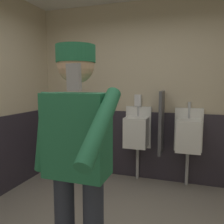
% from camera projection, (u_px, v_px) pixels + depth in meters
% --- Properties ---
extents(wall_back, '(4.16, 0.12, 2.74)m').
position_uv_depth(wall_back, '(148.00, 92.00, 3.62)').
color(wall_back, beige).
rests_on(wall_back, ground_plane).
extents(wainscot_band_back, '(3.56, 0.03, 1.07)m').
position_uv_depth(wainscot_band_back, '(147.00, 145.00, 3.65)').
color(wainscot_band_back, '#2D2833').
rests_on(wainscot_band_back, ground_plane).
extents(urinal_left, '(0.40, 0.34, 1.24)m').
position_uv_depth(urinal_left, '(137.00, 132.00, 3.52)').
color(urinal_left, white).
rests_on(urinal_left, ground_plane).
extents(urinal_middle, '(0.40, 0.34, 1.24)m').
position_uv_depth(urinal_middle, '(188.00, 135.00, 3.29)').
color(urinal_middle, white).
rests_on(urinal_middle, ground_plane).
extents(privacy_divider_panel, '(0.04, 0.40, 0.90)m').
position_uv_depth(privacy_divider_panel, '(161.00, 122.00, 3.32)').
color(privacy_divider_panel, '#4C4C51').
extents(person, '(0.63, 0.60, 1.74)m').
position_uv_depth(person, '(77.00, 154.00, 1.53)').
color(person, '#2D3342').
rests_on(person, ground_plane).
extents(cell_phone, '(0.06, 0.03, 0.11)m').
position_uv_depth(cell_phone, '(74.00, 77.00, 0.92)').
color(cell_phone, '#A5A8B2').
extents(soap_dispenser, '(0.10, 0.07, 0.18)m').
position_uv_depth(soap_dispenser, '(138.00, 100.00, 3.58)').
color(soap_dispenser, silver).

